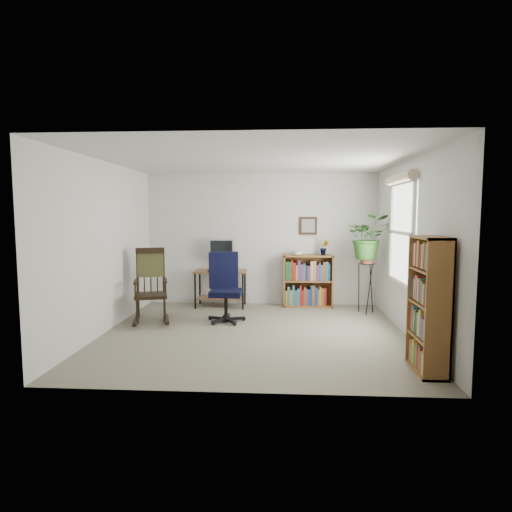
# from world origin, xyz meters

# --- Properties ---
(floor) EXTENTS (4.20, 4.00, 0.00)m
(floor) POSITION_xyz_m (0.00, 0.00, 0.00)
(floor) COLOR gray
(floor) RESTS_ON ground
(ceiling) EXTENTS (4.20, 4.00, 0.00)m
(ceiling) POSITION_xyz_m (0.00, 0.00, 2.40)
(ceiling) COLOR silver
(ceiling) RESTS_ON ground
(wall_back) EXTENTS (4.20, 0.00, 2.40)m
(wall_back) POSITION_xyz_m (0.00, 2.00, 1.20)
(wall_back) COLOR silver
(wall_back) RESTS_ON ground
(wall_front) EXTENTS (4.20, 0.00, 2.40)m
(wall_front) POSITION_xyz_m (0.00, -2.00, 1.20)
(wall_front) COLOR silver
(wall_front) RESTS_ON ground
(wall_left) EXTENTS (0.00, 4.00, 2.40)m
(wall_left) POSITION_xyz_m (-2.10, 0.00, 1.20)
(wall_left) COLOR silver
(wall_left) RESTS_ON ground
(wall_right) EXTENTS (0.00, 4.00, 2.40)m
(wall_right) POSITION_xyz_m (2.10, 0.00, 1.20)
(wall_right) COLOR silver
(wall_right) RESTS_ON ground
(window) EXTENTS (0.12, 1.20, 1.50)m
(window) POSITION_xyz_m (2.06, 0.30, 1.40)
(window) COLOR white
(window) RESTS_ON wall_right
(desk) EXTENTS (0.91, 0.50, 0.66)m
(desk) POSITION_xyz_m (-0.72, 1.70, 0.33)
(desk) COLOR brown
(desk) RESTS_ON floor
(monitor) EXTENTS (0.46, 0.16, 0.56)m
(monitor) POSITION_xyz_m (-0.72, 1.84, 0.94)
(monitor) COLOR silver
(monitor) RESTS_ON desk
(keyboard) EXTENTS (0.40, 0.15, 0.02)m
(keyboard) POSITION_xyz_m (-0.72, 1.58, 0.67)
(keyboard) COLOR black
(keyboard) RESTS_ON desk
(office_chair) EXTENTS (0.74, 0.74, 1.09)m
(office_chair) POSITION_xyz_m (-0.48, 0.62, 0.54)
(office_chair) COLOR black
(office_chair) RESTS_ON floor
(rocking_chair) EXTENTS (0.86, 1.13, 1.16)m
(rocking_chair) POSITION_xyz_m (-1.62, 0.51, 0.58)
(rocking_chair) COLOR black
(rocking_chair) RESTS_ON floor
(low_bookshelf) EXTENTS (0.88, 0.29, 0.93)m
(low_bookshelf) POSITION_xyz_m (0.85, 1.82, 0.47)
(low_bookshelf) COLOR brown
(low_bookshelf) RESTS_ON floor
(tall_bookshelf) EXTENTS (0.27, 0.63, 1.44)m
(tall_bookshelf) POSITION_xyz_m (1.92, -1.33, 0.72)
(tall_bookshelf) COLOR brown
(tall_bookshelf) RESTS_ON floor
(plant_stand) EXTENTS (0.31, 0.31, 0.98)m
(plant_stand) POSITION_xyz_m (1.80, 1.35, 0.49)
(plant_stand) COLOR black
(plant_stand) RESTS_ON floor
(spider_plant) EXTENTS (1.69, 1.88, 1.46)m
(spider_plant) POSITION_xyz_m (1.80, 1.35, 1.64)
(spider_plant) COLOR #2C6423
(spider_plant) RESTS_ON plant_stand
(potted_plant_small) EXTENTS (0.13, 0.24, 0.11)m
(potted_plant_small) POSITION_xyz_m (1.13, 1.83, 0.99)
(potted_plant_small) COLOR #2C6423
(potted_plant_small) RESTS_ON low_bookshelf
(framed_picture) EXTENTS (0.32, 0.04, 0.32)m
(framed_picture) POSITION_xyz_m (0.85, 1.97, 1.45)
(framed_picture) COLOR black
(framed_picture) RESTS_ON wall_back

